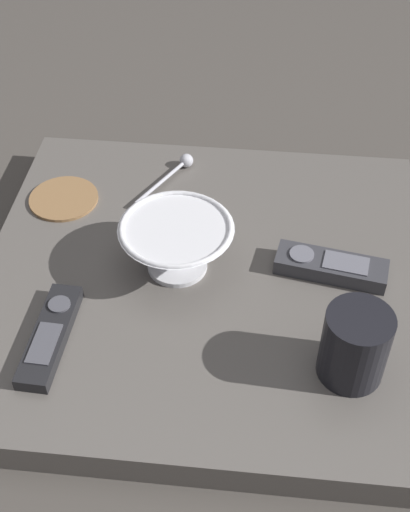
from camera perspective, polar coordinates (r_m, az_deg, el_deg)
ground_plane at (r=1.02m, az=0.02°, el=-3.22°), size 6.00×6.00×0.00m
table at (r=1.00m, az=0.02°, el=-2.30°), size 0.64×0.60×0.05m
cereal_bowl at (r=0.96m, az=-2.36°, el=0.95°), size 0.16×0.16×0.08m
coffee_mug at (r=0.85m, az=12.30°, el=-7.25°), size 0.08×0.08×0.10m
teaspoon at (r=1.15m, az=-2.12°, el=7.43°), size 0.08×0.13×0.02m
tv_remote_near at (r=0.91m, az=-12.69°, el=-6.43°), size 0.05×0.17×0.02m
tv_remote_far at (r=0.99m, az=10.38°, el=-0.85°), size 0.16×0.08×0.03m
drink_coaster at (r=1.12m, az=-11.62°, el=4.68°), size 0.11×0.11×0.01m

